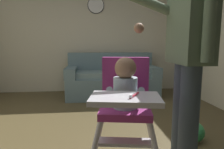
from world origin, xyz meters
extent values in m
cube|color=brown|center=(0.00, 0.00, -0.05)|extent=(5.86, 6.54, 0.10)
cube|color=beige|center=(0.00, 2.50, 1.27)|extent=(5.06, 0.06, 2.54)
cube|color=slate|center=(0.48, 1.92, 0.20)|extent=(1.76, 0.84, 0.40)
cube|color=slate|center=(0.48, 2.25, 0.63)|extent=(1.76, 0.22, 0.46)
cube|color=slate|center=(-0.31, 1.92, 0.50)|extent=(0.20, 0.84, 0.20)
cube|color=slate|center=(1.27, 1.92, 0.50)|extent=(0.20, 0.84, 0.20)
cube|color=slate|center=(0.11, 1.87, 0.46)|extent=(0.67, 0.60, 0.11)
cube|color=slate|center=(0.85, 1.87, 0.46)|extent=(0.67, 0.60, 0.11)
cube|color=#4C6B47|center=(1.06, 2.12, 0.60)|extent=(0.35, 0.18, 0.34)
cylinder|color=silver|center=(0.13, -0.33, 0.26)|extent=(0.15, 0.19, 0.53)
cylinder|color=silver|center=(0.56, -0.41, 0.26)|extent=(0.19, 0.15, 0.53)
cube|color=#982F78|center=(0.31, -0.58, 0.54)|extent=(0.42, 0.42, 0.05)
cube|color=#982F78|center=(0.33, -0.44, 0.75)|extent=(0.37, 0.13, 0.35)
cube|color=silver|center=(0.26, -0.87, 0.71)|extent=(0.44, 0.33, 0.03)
cube|color=silver|center=(0.29, -0.69, 0.35)|extent=(0.41, 0.17, 0.02)
cylinder|color=silver|center=(0.30, -0.60, 0.68)|extent=(0.20, 0.20, 0.22)
sphere|color=#997051|center=(0.30, -0.61, 0.86)|extent=(0.15, 0.15, 0.15)
cylinder|color=silver|center=(0.19, -0.63, 0.69)|extent=(0.07, 0.15, 0.10)
cylinder|color=silver|center=(0.40, -0.66, 0.69)|extent=(0.07, 0.15, 0.10)
cylinder|color=#CC384C|center=(0.31, -0.88, 0.73)|extent=(0.08, 0.12, 0.01)
cube|color=white|center=(0.28, -0.93, 0.74)|extent=(0.02, 0.03, 0.02)
cylinder|color=#3C4A55|center=(0.77, -0.54, 0.44)|extent=(0.14, 0.14, 0.88)
cylinder|color=#3C4A55|center=(0.76, -0.66, 0.44)|extent=(0.14, 0.14, 0.88)
cube|color=#596D51|center=(0.76, -0.60, 1.16)|extent=(0.21, 0.41, 0.56)
cylinder|color=#596D51|center=(0.60, -0.41, 1.31)|extent=(0.48, 0.08, 0.23)
sphere|color=#997051|center=(0.44, -0.41, 1.15)|extent=(0.08, 0.08, 0.08)
cylinder|color=#596D51|center=(0.76, -0.84, 1.16)|extent=(0.07, 0.07, 0.51)
sphere|color=green|center=(1.14, -0.08, 0.11)|extent=(0.22, 0.22, 0.22)
cylinder|color=white|center=(0.19, 2.45, 1.86)|extent=(0.33, 0.03, 0.33)
cylinder|color=black|center=(0.19, 2.47, 1.86)|extent=(0.35, 0.02, 0.35)
camera|label=1|loc=(0.06, -1.96, 1.01)|focal=31.83mm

